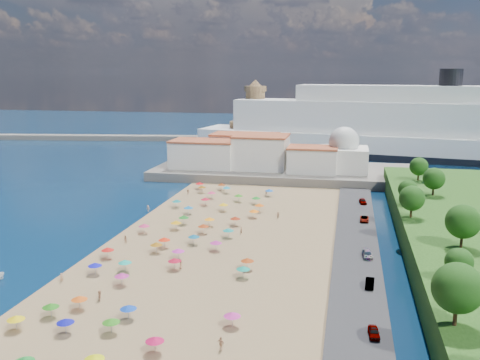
# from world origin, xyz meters

# --- Properties ---
(ground) EXTENTS (700.00, 700.00, 0.00)m
(ground) POSITION_xyz_m (0.00, 0.00, 0.00)
(ground) COLOR #071938
(ground) RESTS_ON ground
(terrace) EXTENTS (90.00, 36.00, 3.00)m
(terrace) POSITION_xyz_m (10.00, 73.00, 1.50)
(terrace) COLOR #59544C
(terrace) RESTS_ON ground
(jetty) EXTENTS (18.00, 70.00, 2.40)m
(jetty) POSITION_xyz_m (-12.00, 108.00, 1.20)
(jetty) COLOR #59544C
(jetty) RESTS_ON ground
(breakwater) EXTENTS (199.03, 34.77, 2.60)m
(breakwater) POSITION_xyz_m (-110.00, 153.00, 1.30)
(breakwater) COLOR #59544C
(breakwater) RESTS_ON ground
(waterfront_buildings) EXTENTS (57.00, 29.00, 11.00)m
(waterfront_buildings) POSITION_xyz_m (-3.05, 73.64, 7.88)
(waterfront_buildings) COLOR silver
(waterfront_buildings) RESTS_ON terrace
(domed_building) EXTENTS (16.00, 16.00, 15.00)m
(domed_building) POSITION_xyz_m (30.00, 71.00, 8.97)
(domed_building) COLOR silver
(domed_building) RESTS_ON terrace
(fortress) EXTENTS (40.00, 40.00, 32.40)m
(fortress) POSITION_xyz_m (-12.00, 138.00, 6.68)
(fortress) COLOR olive
(fortress) RESTS_ON ground
(cruise_ship) EXTENTS (171.47, 53.51, 37.11)m
(cruise_ship) POSITION_xyz_m (48.51, 124.18, 10.99)
(cruise_ship) COLOR black
(cruise_ship) RESTS_ON ground
(beach_parasols) EXTENTS (32.37, 113.71, 2.20)m
(beach_parasols) POSITION_xyz_m (-1.32, -10.81, 2.15)
(beach_parasols) COLOR gray
(beach_parasols) RESTS_ON beach
(beachgoers) EXTENTS (36.39, 100.48, 1.88)m
(beachgoers) POSITION_xyz_m (-2.22, -6.20, 1.12)
(beachgoers) COLOR tan
(beachgoers) RESTS_ON beach
(parked_cars) EXTENTS (2.26, 79.77, 1.40)m
(parked_cars) POSITION_xyz_m (36.00, 0.10, 1.35)
(parked_cars) COLOR gray
(parked_cars) RESTS_ON promenade
(hillside_trees) EXTENTS (13.19, 106.68, 7.79)m
(hillside_trees) POSITION_xyz_m (48.36, -8.37, 10.16)
(hillside_trees) COLOR #382314
(hillside_trees) RESTS_ON hillside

